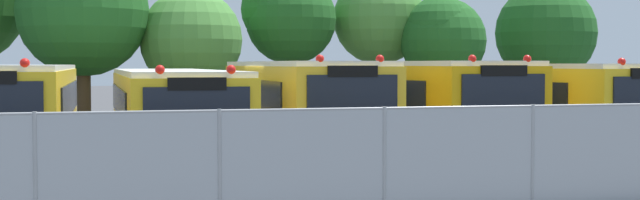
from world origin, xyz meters
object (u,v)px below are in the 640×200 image
Objects in this scene: school_bus_3 at (417,104)px; tree_5 at (382,19)px; school_bus_1 at (169,112)px; school_bus_0 at (16,112)px; traffic_cone at (170,191)px; tree_7 at (547,32)px; tree_2 at (80,12)px; tree_3 at (191,38)px; tree_4 at (286,16)px; tree_6 at (442,37)px; school_bus_4 at (532,104)px; school_bus_2 at (300,106)px.

school_bus_3 is 1.57× the size of tree_5.
tree_5 reaches higher than school_bus_1.
traffic_cone is (2.97, -6.52, -1.08)m from school_bus_0.
tree_7 reaches higher than traffic_cone.
tree_2 reaches higher than traffic_cone.
tree_3 is 3.94m from tree_4.
tree_6 reaches higher than school_bus_1.
tree_7 reaches higher than school_bus_4.
tree_2 is at bearing -97.66° from school_bus_0.
traffic_cone is (-10.77, -6.38, -1.10)m from school_bus_4.
tree_4 is at bearing 69.88° from traffic_cone.
tree_5 is at bearing 8.59° from tree_3.
tree_6 reaches higher than school_bus_2.
tree_3 is 0.85× the size of tree_5.
tree_3 is at bearing -79.66° from school_bus_2.
school_bus_0 is at bearing -141.45° from tree_5.
tree_7 is (14.39, -0.06, 0.35)m from tree_3.
school_bus_1 is at bearing -150.00° from tree_7.
tree_7 is (18.24, -0.01, -0.52)m from tree_2.
tree_5 is at bearing -86.65° from school_bus_4.
tree_3 is at bearing -118.45° from school_bus_0.
tree_6 is 8.19× the size of traffic_cone.
tree_2 is at bearing -37.68° from school_bus_4.
school_bus_0 is 2.15× the size of tree_6.
traffic_cone is (-7.33, -6.54, -1.13)m from school_bus_3.
school_bus_4 is 15.68m from tree_2.
tree_3 is (-1.64, 9.33, 2.05)m from school_bus_2.
tree_6 reaches higher than school_bus_4.
school_bus_0 is at bearing -1.46° from school_bus_1.
school_bus_0 is 13.75m from school_bus_4.
school_bus_2 is 12.46m from tree_5.
traffic_cone is (1.48, -15.71, -4.05)m from tree_2.
tree_4 reaches higher than tree_7.
school_bus_2 reaches higher than school_bus_0.
tree_2 reaches higher than school_bus_1.
school_bus_3 is at bearing -178.31° from school_bus_0.
school_bus_0 is at bearing -155.05° from tree_7.
tree_3 is (1.73, 9.37, 2.15)m from school_bus_1.
school_bus_0 is at bearing -131.84° from tree_4.
tree_6 is 0.88× the size of tree_7.
traffic_cone is at bearing -136.87° from tree_7.
tree_6 is at bearing -4.04° from tree_3.
school_bus_3 is at bearing -61.70° from tree_3.
tree_7 is (4.89, 0.61, 0.28)m from tree_6.
traffic_cone is (-2.36, -15.76, -3.18)m from tree_3.
school_bus_1 is 1.88× the size of tree_5.
school_bus_1 is 10.03m from tree_2.
school_bus_0 is 3.61m from school_bus_1.
traffic_cone is at bearing 116.09° from school_bus_0.
school_bus_4 reaches higher than school_bus_1.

